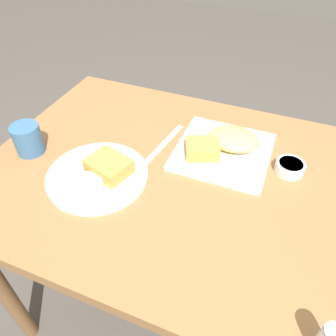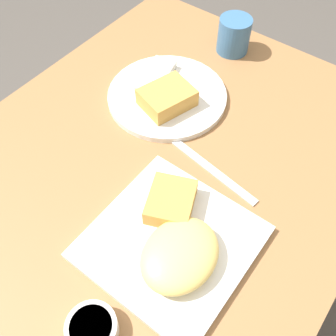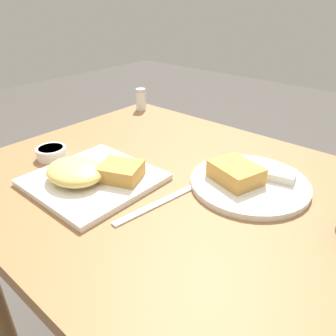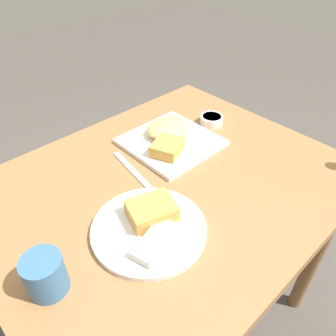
{
  "view_description": "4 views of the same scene",
  "coord_description": "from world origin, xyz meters",
  "px_view_note": "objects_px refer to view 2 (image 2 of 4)",
  "views": [
    {
      "loc": [
        -0.26,
        0.61,
        1.35
      ],
      "look_at": [
        -0.03,
        0.03,
        0.78
      ],
      "focal_mm": 35.0,
      "sensor_mm": 36.0,
      "label": 1
    },
    {
      "loc": [
        -0.38,
        -0.3,
        1.38
      ],
      "look_at": [
        -0.03,
        -0.04,
        0.77
      ],
      "focal_mm": 42.0,
      "sensor_mm": 36.0,
      "label": 2
    },
    {
      "loc": [
        0.43,
        -0.51,
        1.14
      ],
      "look_at": [
        -0.02,
        0.0,
        0.77
      ],
      "focal_mm": 35.0,
      "sensor_mm": 36.0,
      "label": 3
    },
    {
      "loc": [
        0.46,
        0.5,
        1.34
      ],
      "look_at": [
        -0.02,
        -0.02,
        0.77
      ],
      "focal_mm": 35.0,
      "sensor_mm": 36.0,
      "label": 4
    }
  ],
  "objects_px": {
    "plate_square_near": "(174,241)",
    "butter_knife": "(212,170)",
    "sauce_ramekin": "(92,329)",
    "coffee_mug": "(234,35)",
    "plate_oval_far": "(166,95)"
  },
  "relations": [
    {
      "from": "coffee_mug",
      "to": "sauce_ramekin",
      "type": "bearing_deg",
      "value": -164.94
    },
    {
      "from": "butter_knife",
      "to": "coffee_mug",
      "type": "distance_m",
      "value": 0.39
    },
    {
      "from": "plate_oval_far",
      "to": "coffee_mug",
      "type": "xyz_separation_m",
      "value": [
        0.24,
        -0.03,
        0.03
      ]
    },
    {
      "from": "sauce_ramekin",
      "to": "coffee_mug",
      "type": "bearing_deg",
      "value": 15.06
    },
    {
      "from": "sauce_ramekin",
      "to": "plate_square_near",
      "type": "bearing_deg",
      "value": -4.39
    },
    {
      "from": "plate_oval_far",
      "to": "butter_knife",
      "type": "distance_m",
      "value": 0.22
    },
    {
      "from": "plate_oval_far",
      "to": "sauce_ramekin",
      "type": "bearing_deg",
      "value": -155.19
    },
    {
      "from": "butter_knife",
      "to": "sauce_ramekin",
      "type": "bearing_deg",
      "value": 101.85
    },
    {
      "from": "butter_knife",
      "to": "coffee_mug",
      "type": "height_order",
      "value": "coffee_mug"
    },
    {
      "from": "plate_square_near",
      "to": "butter_knife",
      "type": "bearing_deg",
      "value": 11.72
    },
    {
      "from": "plate_oval_far",
      "to": "butter_knife",
      "type": "xyz_separation_m",
      "value": [
        -0.1,
        -0.19,
        -0.01
      ]
    },
    {
      "from": "butter_knife",
      "to": "coffee_mug",
      "type": "bearing_deg",
      "value": -55.71
    },
    {
      "from": "plate_oval_far",
      "to": "coffee_mug",
      "type": "relative_size",
      "value": 3.08
    },
    {
      "from": "coffee_mug",
      "to": "plate_oval_far",
      "type": "bearing_deg",
      "value": 174.15
    },
    {
      "from": "plate_oval_far",
      "to": "butter_knife",
      "type": "height_order",
      "value": "plate_oval_far"
    }
  ]
}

